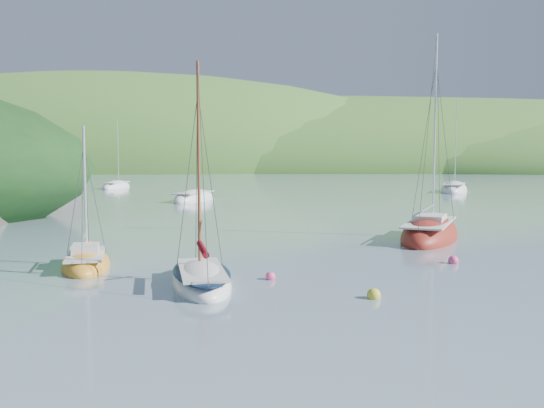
{
  "coord_description": "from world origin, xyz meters",
  "views": [
    {
      "loc": [
        -1.13,
        -21.98,
        5.21
      ],
      "look_at": [
        -2.0,
        8.0,
        2.58
      ],
      "focal_mm": 40.0,
      "sensor_mm": 36.0,
      "label": 1
    }
  ],
  "objects_px": {
    "sailboat_yellow": "(86,264)",
    "distant_sloop_c": "(116,187)",
    "daysailer_white": "(201,280)",
    "distant_sloop_b": "(454,190)",
    "distant_sloop_a": "(194,199)",
    "sloop_red": "(430,235)"
  },
  "relations": [
    {
      "from": "sloop_red",
      "to": "sailboat_yellow",
      "type": "xyz_separation_m",
      "value": [
        -17.45,
        -9.27,
        -0.07
      ]
    },
    {
      "from": "sloop_red",
      "to": "distant_sloop_a",
      "type": "bearing_deg",
      "value": 145.16
    },
    {
      "from": "daysailer_white",
      "to": "distant_sloop_c",
      "type": "distance_m",
      "value": 64.74
    },
    {
      "from": "daysailer_white",
      "to": "distant_sloop_c",
      "type": "bearing_deg",
      "value": 95.88
    },
    {
      "from": "sailboat_yellow",
      "to": "sloop_red",
      "type": "bearing_deg",
      "value": 12.88
    },
    {
      "from": "sloop_red",
      "to": "distant_sloop_a",
      "type": "height_order",
      "value": "sloop_red"
    },
    {
      "from": "sailboat_yellow",
      "to": "distant_sloop_a",
      "type": "relative_size",
      "value": 0.62
    },
    {
      "from": "daysailer_white",
      "to": "distant_sloop_a",
      "type": "distance_m",
      "value": 40.42
    },
    {
      "from": "distant_sloop_a",
      "to": "distant_sloop_b",
      "type": "height_order",
      "value": "distant_sloop_b"
    },
    {
      "from": "daysailer_white",
      "to": "sloop_red",
      "type": "height_order",
      "value": "sloop_red"
    },
    {
      "from": "distant_sloop_b",
      "to": "distant_sloop_a",
      "type": "bearing_deg",
      "value": -135.78
    },
    {
      "from": "sloop_red",
      "to": "distant_sloop_a",
      "type": "distance_m",
      "value": 32.75
    },
    {
      "from": "daysailer_white",
      "to": "distant_sloop_a",
      "type": "relative_size",
      "value": 0.83
    },
    {
      "from": "sloop_red",
      "to": "daysailer_white",
      "type": "bearing_deg",
      "value": -111.54
    },
    {
      "from": "distant_sloop_b",
      "to": "sailboat_yellow",
      "type": "bearing_deg",
      "value": -101.85
    },
    {
      "from": "sailboat_yellow",
      "to": "daysailer_white",
      "type": "bearing_deg",
      "value": -46.38
    },
    {
      "from": "distant_sloop_c",
      "to": "sloop_red",
      "type": "bearing_deg",
      "value": -47.74
    },
    {
      "from": "sailboat_yellow",
      "to": "distant_sloop_c",
      "type": "height_order",
      "value": "distant_sloop_c"
    },
    {
      "from": "distant_sloop_a",
      "to": "distant_sloop_c",
      "type": "distance_m",
      "value": 25.76
    },
    {
      "from": "sailboat_yellow",
      "to": "distant_sloop_b",
      "type": "relative_size",
      "value": 0.53
    },
    {
      "from": "daysailer_white",
      "to": "distant_sloop_b",
      "type": "relative_size",
      "value": 0.72
    },
    {
      "from": "sloop_red",
      "to": "distant_sloop_a",
      "type": "relative_size",
      "value": 1.18
    }
  ]
}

